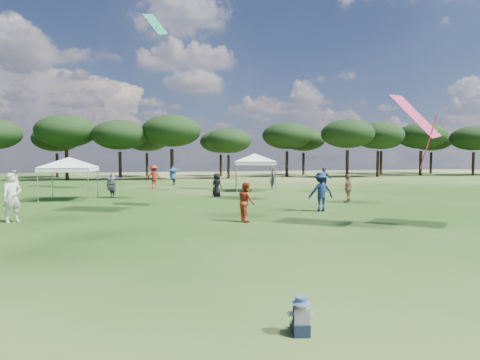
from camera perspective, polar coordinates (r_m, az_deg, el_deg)
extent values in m
cylinder|color=black|center=(49.45, -23.41, 1.99)|extent=(0.40, 0.40, 3.46)
ellipsoid|color=black|center=(49.54, -23.51, 6.40)|extent=(6.73, 6.73, 3.63)
cylinder|color=black|center=(47.87, -16.67, 1.93)|extent=(0.37, 0.37, 3.21)
ellipsoid|color=black|center=(47.93, -16.74, 6.16)|extent=(6.24, 6.24, 3.36)
cylinder|color=black|center=(47.70, -9.65, 2.23)|extent=(0.41, 0.41, 3.56)
ellipsoid|color=black|center=(47.80, -9.70, 6.92)|extent=(6.91, 6.91, 3.73)
cylinder|color=black|center=(49.28, -1.65, 1.90)|extent=(0.33, 0.33, 2.88)
ellipsoid|color=black|center=(49.32, -1.65, 5.59)|extent=(5.60, 5.60, 3.02)
cylinder|color=black|center=(54.41, 6.69, 2.29)|extent=(0.39, 0.39, 3.44)
ellipsoid|color=black|center=(54.49, 6.71, 6.28)|extent=(6.69, 6.69, 3.60)
cylinder|color=black|center=(53.98, 15.00, 2.25)|extent=(0.40, 0.40, 3.53)
ellipsoid|color=black|center=(54.07, 15.06, 6.37)|extent=(6.86, 6.86, 3.70)
cylinder|color=black|center=(56.98, 19.00, 2.19)|extent=(0.40, 0.40, 3.47)
ellipsoid|color=black|center=(57.06, 19.06, 6.03)|extent=(6.74, 6.74, 3.63)
cylinder|color=black|center=(63.81, 24.29, 2.22)|extent=(0.41, 0.41, 3.57)
ellipsoid|color=black|center=(63.88, 24.37, 5.74)|extent=(6.94, 6.94, 3.74)
cylinder|color=black|center=(66.98, 30.24, 2.00)|extent=(0.38, 0.38, 3.35)
ellipsoid|color=black|center=(67.04, 30.33, 5.16)|extent=(6.51, 6.51, 3.51)
cylinder|color=black|center=(57.18, -24.56, 1.91)|extent=(0.36, 0.36, 3.11)
ellipsoid|color=black|center=(57.23, -24.64, 5.34)|extent=(6.05, 6.05, 3.26)
cylinder|color=black|center=(55.83, -13.08, 2.13)|extent=(0.37, 0.37, 3.20)
ellipsoid|color=black|center=(55.88, -13.13, 5.74)|extent=(6.21, 6.21, 3.35)
cylinder|color=black|center=(56.07, -2.75, 2.11)|extent=(0.34, 0.34, 2.99)
ellipsoid|color=black|center=(56.10, -2.76, 5.47)|extent=(5.81, 5.81, 3.13)
cylinder|color=black|center=(60.66, 9.01, 2.30)|extent=(0.38, 0.38, 3.31)
ellipsoid|color=black|center=(60.72, 9.04, 5.74)|extent=(6.43, 6.43, 3.47)
cylinder|color=black|center=(67.90, 19.41, 2.38)|extent=(0.42, 0.42, 3.64)
ellipsoid|color=black|center=(67.97, 19.48, 5.75)|extent=(7.06, 7.06, 3.81)
cylinder|color=black|center=(73.08, 25.52, 2.22)|extent=(0.40, 0.40, 3.46)
ellipsoid|color=black|center=(73.14, 25.59, 5.20)|extent=(6.72, 6.72, 3.62)
cylinder|color=gray|center=(25.00, -26.85, -0.78)|extent=(0.06, 0.06, 1.87)
cylinder|color=gray|center=(24.29, -20.77, -0.75)|extent=(0.06, 0.06, 1.87)
cylinder|color=gray|center=(27.58, -25.10, -0.40)|extent=(0.06, 0.06, 1.87)
cylinder|color=gray|center=(26.94, -19.57, -0.37)|extent=(0.06, 0.06, 1.87)
cube|color=white|center=(25.88, -23.12, 1.39)|extent=(3.21, 3.21, 0.25)
pyramid|color=white|center=(25.87, -23.15, 2.99)|extent=(5.79, 5.79, 0.60)
cylinder|color=gray|center=(28.89, -0.50, 0.33)|extent=(0.06, 0.06, 2.16)
cylinder|color=gray|center=(29.08, 5.07, 0.34)|extent=(0.06, 0.06, 2.16)
cylinder|color=gray|center=(31.71, -0.60, 0.58)|extent=(0.06, 0.06, 2.16)
cylinder|color=gray|center=(31.88, 4.47, 0.59)|extent=(0.06, 0.06, 2.16)
cube|color=white|center=(30.33, 2.11, 2.41)|extent=(3.63, 3.63, 0.25)
pyramid|color=white|center=(30.33, 2.12, 3.78)|extent=(5.88, 5.88, 0.60)
cube|color=#161E31|center=(6.07, 8.69, -20.18)|extent=(0.28, 0.28, 0.18)
cube|color=#161E31|center=(6.23, 7.63, -19.98)|extent=(0.13, 0.22, 0.09)
cube|color=#161E31|center=(6.25, 9.13, -19.89)|extent=(0.13, 0.22, 0.09)
cube|color=white|center=(6.00, 8.70, -18.50)|extent=(0.25, 0.20, 0.23)
cylinder|color=white|center=(6.03, 7.21, -18.36)|extent=(0.12, 0.23, 0.14)
cylinder|color=white|center=(6.08, 9.95, -18.20)|extent=(0.12, 0.23, 0.14)
sphere|color=#E0B293|center=(5.94, 8.71, -17.10)|extent=(0.16, 0.16, 0.16)
cone|color=teal|center=(5.93, 8.72, -16.77)|extent=(0.26, 0.26, 0.03)
cylinder|color=teal|center=(5.92, 8.72, -16.44)|extent=(0.17, 0.17, 0.07)
imported|color=#16244D|center=(19.13, 11.45, -1.63)|extent=(1.26, 0.81, 1.85)
imported|color=silver|center=(17.95, -29.66, -2.17)|extent=(0.84, 0.77, 1.92)
imported|color=#2D2E32|center=(32.10, 4.66, 0.27)|extent=(0.56, 0.73, 1.80)
imported|color=#976A52|center=(23.26, 15.11, -1.17)|extent=(0.96, 0.88, 1.58)
imported|color=maroon|center=(33.83, -12.13, 0.47)|extent=(1.35, 0.91, 1.93)
imported|color=navy|center=(30.29, 11.87, 0.06)|extent=(1.07, 1.05, 1.81)
imported|color=navy|center=(37.43, -9.50, 0.63)|extent=(1.99, 1.93, 1.77)
imported|color=black|center=(26.04, -3.33, -0.69)|extent=(0.85, 0.88, 1.52)
imported|color=beige|center=(34.07, -29.47, -0.11)|extent=(0.78, 0.91, 1.61)
imported|color=#A9361C|center=(15.72, 0.89, -3.11)|extent=(0.62, 0.78, 1.56)
imported|color=#49484D|center=(26.41, -17.81, -0.75)|extent=(1.91, 1.37, 1.55)
plane|color=#BF2F59|center=(15.75, 23.74, 8.37)|extent=(2.63, 2.28, 1.77)
plane|color=#1A834C|center=(34.35, -11.93, 20.88)|extent=(2.31, 1.82, 2.11)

